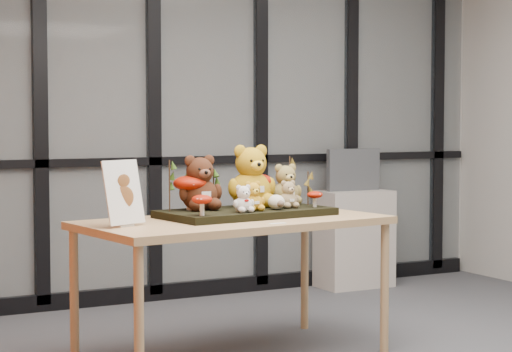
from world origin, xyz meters
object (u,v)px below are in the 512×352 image
sign_holder (124,195)px  bear_pooh_yellow (251,173)px  bear_white_bow (243,197)px  mushroom_front_right (315,198)px  plush_cream_hedgehog (276,201)px  bear_small_yellow (253,195)px  mushroom_front_left (202,204)px  monitor (353,170)px  bear_brown_medium (200,180)px  bear_tan_back (286,182)px  diorama_tray (246,213)px  mushroom_back_right (257,188)px  mushroom_back_left (190,191)px  display_table (234,230)px  bear_beige_small (288,193)px  cabinet (354,239)px

sign_holder → bear_pooh_yellow: bearing=-7.7°
bear_white_bow → mushroom_front_right: bearing=1.5°
plush_cream_hedgehog → mushroom_front_right: mushroom_front_right is taller
bear_small_yellow → mushroom_front_left: (-0.36, -0.10, -0.03)m
bear_white_bow → monitor: bearing=34.8°
mushroom_front_right → monitor: bearing=50.2°
bear_brown_medium → bear_tan_back: 0.60m
plush_cream_hedgehog → monitor: 2.31m
diorama_tray → bear_brown_medium: 0.33m
plush_cream_hedgehog → mushroom_back_right: 0.27m
bear_pooh_yellow → bear_brown_medium: 0.34m
bear_pooh_yellow → mushroom_back_left: bear_pooh_yellow is taller
display_table → sign_holder: (-0.68, -0.07, 0.23)m
bear_beige_small → mushroom_back_left: 0.58m
bear_pooh_yellow → bear_small_yellow: bear_pooh_yellow is taller
cabinet → bear_pooh_yellow: bearing=-139.9°
mushroom_front_right → bear_tan_back: bearing=107.8°
diorama_tray → mushroom_back_right: bearing=37.2°
display_table → plush_cream_hedgehog: size_ratio=18.99×
diorama_tray → bear_white_bow: 0.22m
cabinet → diorama_tray: bearing=-139.2°
bear_beige_small → mushroom_front_right: (0.17, -0.03, -0.04)m
display_table → bear_pooh_yellow: 0.42m
bear_tan_back → mushroom_back_right: size_ratio=1.28×
diorama_tray → bear_brown_medium: (-0.26, 0.08, 0.19)m
cabinet → bear_brown_medium: bearing=-144.6°
bear_pooh_yellow → sign_holder: size_ratio=1.17×
diorama_tray → monitor: bearing=33.6°
bear_beige_small → mushroom_back_right: bearing=108.7°
bear_pooh_yellow → display_table: bearing=-144.7°
mushroom_back_left → mushroom_front_right: mushroom_back_left is taller
bear_tan_back → cabinet: size_ratio=0.35×
diorama_tray → mushroom_front_left: mushroom_front_left is taller
display_table → diorama_tray: diorama_tray is taller
bear_brown_medium → sign_holder: bear_brown_medium is taller
plush_cream_hedgehog → cabinet: plush_cream_hedgehog is taller
diorama_tray → mushroom_back_left: 0.35m
bear_brown_medium → bear_small_yellow: bearing=-47.5°
bear_brown_medium → mushroom_front_right: size_ratio=3.33×
plush_cream_hedgehog → mushroom_back_right: (0.01, 0.26, 0.06)m
bear_tan_back → mushroom_back_left: bearing=176.9°
mushroom_front_left → mushroom_front_right: mushroom_front_left is taller
bear_beige_small → bear_small_yellow: bearing=-174.1°
bear_tan_back → mushroom_front_left: bearing=-160.7°
bear_white_bow → monitor: size_ratio=0.35×
plush_cream_hedgehog → mushroom_back_right: mushroom_back_right is taller
plush_cream_hedgehog → mushroom_front_right: bearing=-0.3°
diorama_tray → bear_beige_small: bearing=-19.9°
bear_brown_medium → mushroom_back_left: size_ratio=1.58×
display_table → mushroom_front_left: 0.34m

